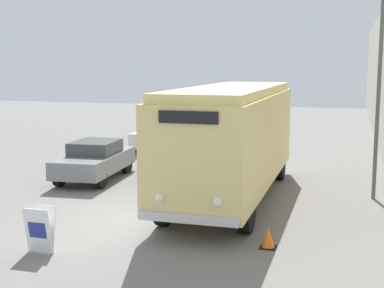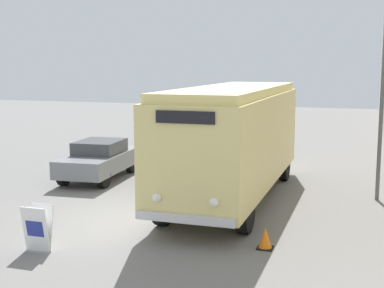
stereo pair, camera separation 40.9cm
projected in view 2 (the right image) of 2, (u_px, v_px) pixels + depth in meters
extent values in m
plane|color=slate|center=(136.00, 222.00, 14.16)|extent=(80.00, 80.00, 0.00)
cylinder|color=black|center=(163.00, 204.00, 13.84)|extent=(0.28, 1.10, 1.10)
cylinder|color=black|center=(246.00, 211.00, 13.16)|extent=(0.28, 1.10, 1.10)
cylinder|color=black|center=(226.00, 162.00, 19.87)|extent=(0.28, 1.10, 1.10)
cylinder|color=black|center=(284.00, 165.00, 19.20)|extent=(0.28, 1.10, 1.10)
cube|color=#E5D17F|center=(234.00, 139.00, 16.32)|extent=(2.50, 9.22, 2.68)
cube|color=#F3DD87|center=(235.00, 91.00, 16.10)|extent=(2.30, 8.86, 0.24)
cube|color=silver|center=(185.00, 219.00, 12.11)|extent=(2.37, 0.12, 0.20)
sphere|color=white|center=(157.00, 198.00, 12.29)|extent=(0.22, 0.22, 0.22)
sphere|color=white|center=(214.00, 203.00, 11.86)|extent=(0.22, 0.22, 0.22)
cube|color=black|center=(185.00, 117.00, 11.81)|extent=(1.37, 0.06, 0.28)
cube|color=gray|center=(39.00, 251.00, 11.95)|extent=(0.55, 0.22, 0.01)
cube|color=white|center=(35.00, 230.00, 11.78)|extent=(0.61, 0.21, 1.05)
cube|color=white|center=(40.00, 227.00, 11.96)|extent=(0.61, 0.21, 1.05)
cube|color=navy|center=(35.00, 229.00, 11.77)|extent=(0.43, 0.07, 0.37)
cylinder|color=#595E60|center=(382.00, 92.00, 15.97)|extent=(0.12, 0.12, 6.63)
cylinder|color=black|center=(64.00, 176.00, 18.37)|extent=(0.22, 0.65, 0.65)
cylinder|color=black|center=(104.00, 178.00, 18.01)|extent=(0.22, 0.65, 0.65)
cylinder|color=black|center=(95.00, 163.00, 20.90)|extent=(0.22, 0.65, 0.65)
cylinder|color=black|center=(131.00, 164.00, 20.54)|extent=(0.22, 0.65, 0.65)
cube|color=slate|center=(99.00, 162.00, 19.41)|extent=(2.04, 4.15, 0.61)
cube|color=#3F4043|center=(100.00, 147.00, 19.43)|extent=(1.62, 1.92, 0.45)
cylinder|color=black|center=(144.00, 147.00, 25.07)|extent=(0.22, 0.61, 0.61)
cylinder|color=black|center=(173.00, 148.00, 24.56)|extent=(0.22, 0.61, 0.61)
cylinder|color=black|center=(166.00, 139.00, 27.48)|extent=(0.22, 0.61, 0.61)
cylinder|color=black|center=(193.00, 141.00, 26.97)|extent=(0.22, 0.61, 0.61)
cube|color=silver|center=(169.00, 137.00, 25.97)|extent=(1.91, 4.09, 0.69)
cube|color=gray|center=(170.00, 124.00, 25.97)|extent=(1.55, 1.87, 0.55)
cylinder|color=black|center=(194.00, 129.00, 31.94)|extent=(0.22, 0.66, 0.66)
cylinder|color=black|center=(217.00, 129.00, 31.50)|extent=(0.22, 0.66, 0.66)
cylinder|color=black|center=(207.00, 124.00, 34.58)|extent=(0.22, 0.66, 0.66)
cylinder|color=black|center=(229.00, 124.00, 34.14)|extent=(0.22, 0.66, 0.66)
cube|color=black|center=(212.00, 122.00, 33.00)|extent=(1.72, 4.21, 0.58)
cube|color=black|center=(213.00, 113.00, 33.01)|extent=(1.46, 1.90, 0.53)
cube|color=black|center=(265.00, 248.00, 12.11)|extent=(0.36, 0.36, 0.03)
cone|color=orange|center=(265.00, 237.00, 12.08)|extent=(0.30, 0.30, 0.47)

